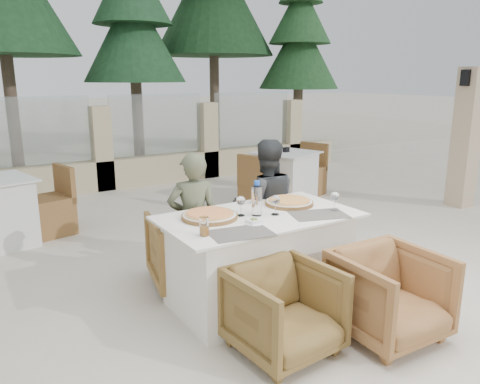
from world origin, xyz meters
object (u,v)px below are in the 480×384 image
armchair_near_right (389,295)px  diner_left (193,222)px  armchair_far_left (191,250)px  wine_glass_centre (241,205)px  wine_glass_corner (335,200)px  diner_right (266,207)px  beer_glass_right (256,195)px  pizza_left (210,215)px  beer_glass_left (204,226)px  dining_table (259,259)px  olive_dish (254,221)px  wine_glass_near (275,204)px  bg_table_b (286,177)px  pizza_right (289,202)px  armchair_far_right (263,234)px  armchair_near_left (284,310)px  water_bottle (257,198)px

armchair_near_right → diner_left: size_ratio=0.58×
diner_left → armchair_far_left: bearing=-77.5°
wine_glass_centre → wine_glass_corner: bearing=-21.3°
diner_left → diner_right: bearing=-165.8°
beer_glass_right → pizza_left: bearing=-162.0°
beer_glass_left → diner_left: (0.28, 0.76, -0.22)m
wine_glass_centre → dining_table: bearing=-24.3°
pizza_left → olive_dish: size_ratio=4.07×
wine_glass_near → bg_table_b: 3.34m
pizza_right → dining_table: bearing=-162.5°
pizza_right → armchair_far_right: (0.12, 0.57, -0.48)m
dining_table → diner_left: size_ratio=1.29×
pizza_right → wine_glass_near: wine_glass_near is taller
armchair_far_left → armchair_far_right: bearing=-164.2°
pizza_left → armchair_near_left: 0.97m
armchair_near_left → armchair_near_right: armchair_near_right is taller
beer_glass_right → armchair_far_right: (0.34, 0.38, -0.53)m
wine_glass_centre → wine_glass_near: size_ratio=1.00×
pizza_left → armchair_far_left: size_ratio=0.61×
pizza_left → olive_dish: bearing=-53.9°
wine_glass_near → diner_right: bearing=61.7°
beer_glass_right → armchair_far_left: beer_glass_right is taller
pizza_left → diner_left: size_ratio=0.36×
beer_glass_right → olive_dish: size_ratio=1.42×
wine_glass_centre → beer_glass_right: bearing=38.6°
pizza_left → water_bottle: bearing=-19.1°
wine_glass_centre → armchair_near_left: (-0.13, -0.76, -0.55)m
beer_glass_left → wine_glass_centre: bearing=30.0°
wine_glass_centre → wine_glass_near: same height
wine_glass_near → wine_glass_corner: bearing=-18.8°
water_bottle → diner_right: bearing=48.9°
wine_glass_centre → water_bottle: bearing=-26.0°
water_bottle → wine_glass_corner: size_ratio=1.55×
wine_glass_corner → water_bottle: bearing=159.6°
wine_glass_corner → bg_table_b: size_ratio=0.11×
diner_left → bg_table_b: diner_left is taller
armchair_far_right → dining_table: bearing=37.3°
wine_glass_corner → beer_glass_left: bearing=179.3°
armchair_near_left → diner_right: bearing=56.2°
wine_glass_near → bg_table_b: wine_glass_near is taller
armchair_far_left → diner_right: diner_right is taller
wine_glass_corner → armchair_near_right: bearing=-97.8°
wine_glass_corner → armchair_far_right: (-0.09, 0.92, -0.55)m
armchair_near_right → bg_table_b: bearing=65.8°
wine_glass_centre → armchair_far_left: size_ratio=0.25×
armchair_near_right → diner_right: size_ratio=0.55×
armchair_far_right → armchair_near_left: size_ratio=1.02×
armchair_far_left → armchair_far_right: 0.85m
beer_glass_left → diner_right: 1.29m
pizza_right → wine_glass_near: size_ratio=2.31×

